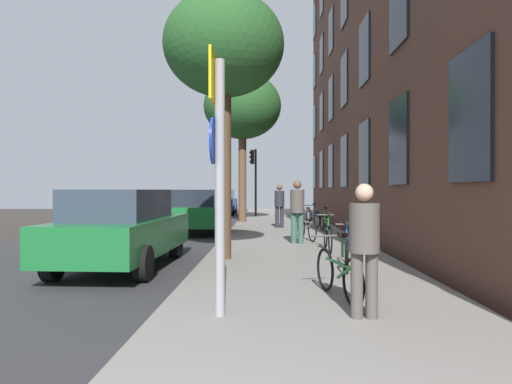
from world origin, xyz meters
TOP-DOWN VIEW (x-y plane):
  - ground_plane at (-2.40, 15.00)m, footprint 41.80×41.80m
  - road_asphalt at (-4.50, 15.00)m, footprint 7.00×38.00m
  - sidewalk at (1.10, 15.00)m, footprint 4.20×38.00m
  - sign_post at (-0.20, 4.13)m, footprint 0.16×0.60m
  - traffic_light at (-0.33, 24.04)m, footprint 0.43×0.24m
  - tree_near at (-0.55, 8.55)m, footprint 2.64×2.64m
  - tree_far at (-0.75, 19.80)m, footprint 3.65×3.65m
  - bicycle_0 at (1.37, 4.99)m, footprint 0.53×1.60m
  - bicycle_1 at (1.92, 7.39)m, footprint 0.44×1.68m
  - bicycle_2 at (1.89, 9.79)m, footprint 0.42×1.77m
  - bicycle_3 at (1.59, 12.19)m, footprint 0.55×1.67m
  - bicycle_4 at (2.43, 14.59)m, footprint 0.42×1.69m
  - bicycle_5 at (2.28, 16.99)m, footprint 0.52×1.59m
  - pedestrian_0 at (1.53, 4.07)m, footprint 0.44×0.44m
  - pedestrian_1 at (1.25, 11.30)m, footprint 0.54×0.54m
  - pedestrian_2 at (0.90, 16.52)m, footprint 0.54×0.54m
  - car_0 at (-2.58, 7.90)m, footprint 1.94×4.39m
  - car_1 at (-2.14, 15.41)m, footprint 1.96×4.28m
  - car_2 at (-2.56, 27.88)m, footprint 1.84×4.18m

SIDE VIEW (x-z plane):
  - ground_plane at x=-2.40m, z-range 0.00..0.00m
  - road_asphalt at x=-4.50m, z-range 0.00..0.01m
  - sidewalk at x=1.10m, z-range 0.00..0.12m
  - bicycle_4 at x=2.43m, z-range 0.02..0.93m
  - bicycle_1 at x=1.92m, z-range 0.02..0.93m
  - bicycle_0 at x=1.37m, z-range 0.02..0.94m
  - bicycle_5 at x=2.28m, z-range 0.01..0.98m
  - bicycle_2 at x=1.89m, z-range 0.01..0.98m
  - bicycle_3 at x=1.59m, z-range 0.01..1.00m
  - car_2 at x=-2.56m, z-range 0.03..1.65m
  - car_0 at x=-2.58m, z-range 0.03..1.65m
  - car_1 at x=-2.14m, z-range 0.03..1.65m
  - pedestrian_0 at x=1.53m, z-range 0.23..1.81m
  - pedestrian_2 at x=0.90m, z-range 0.24..1.96m
  - pedestrian_1 at x=1.25m, z-range 0.25..2.01m
  - sign_post at x=-0.20m, z-range 0.38..3.52m
  - traffic_light at x=-0.33m, z-range 0.82..4.63m
  - tree_near at x=-0.55m, z-range 1.82..7.61m
  - tree_far at x=-0.75m, z-range 2.03..9.03m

